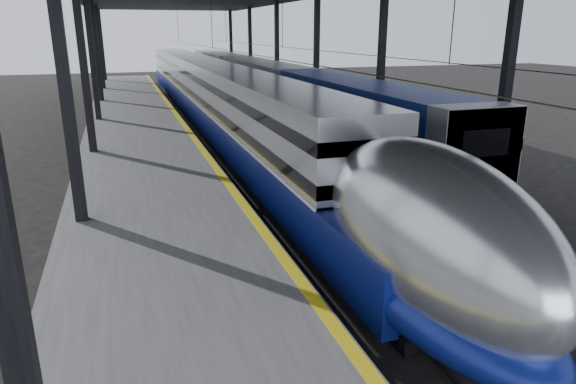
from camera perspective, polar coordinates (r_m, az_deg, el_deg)
name	(u,v)px	position (r m, az deg, el deg)	size (l,w,h in m)	color
ground	(313,295)	(13.68, 2.82, -11.40)	(160.00, 160.00, 0.00)	black
platform	(139,139)	(31.78, -16.24, 5.72)	(6.00, 80.00, 1.00)	#4C4C4F
yellow_strip	(186,128)	(31.88, -11.26, 7.04)	(0.30, 80.00, 0.01)	gold
rails	(269,137)	(33.05, -2.15, 6.09)	(6.52, 80.00, 0.16)	slate
tgv_train	(213,97)	(37.62, -8.31, 10.41)	(3.10, 65.20, 4.45)	silver
second_train	(265,88)	(42.84, -2.61, 11.50)	(3.07, 56.05, 4.23)	navy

